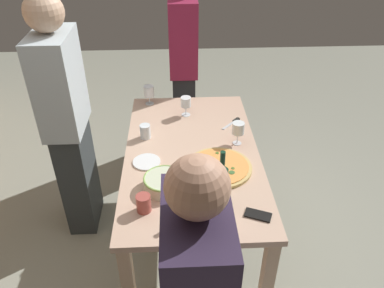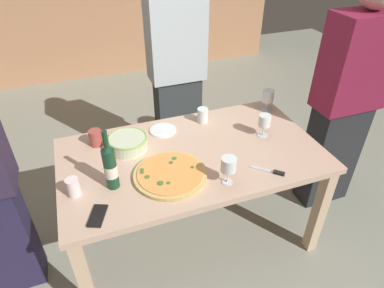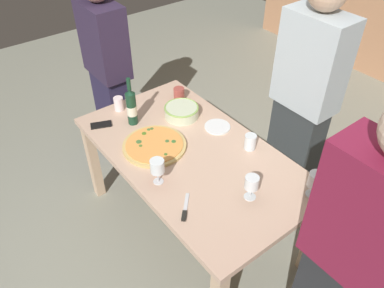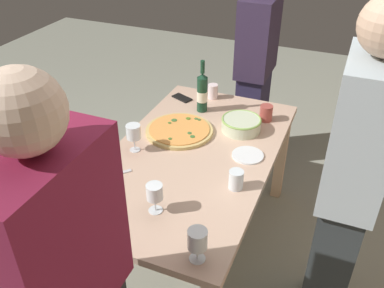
% 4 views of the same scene
% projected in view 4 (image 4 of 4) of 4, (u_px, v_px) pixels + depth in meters
% --- Properties ---
extents(ground_plane, '(8.00, 8.00, 0.00)m').
position_uv_depth(ground_plane, '(192.00, 246.00, 2.79)').
color(ground_plane, gray).
extents(dining_table, '(1.60, 0.90, 0.75)m').
position_uv_depth(dining_table, '(192.00, 167.00, 2.43)').
color(dining_table, '#CDA88E').
rests_on(dining_table, ground).
extents(pizza, '(0.42, 0.42, 0.03)m').
position_uv_depth(pizza, '(179.00, 130.00, 2.57)').
color(pizza, tan).
rests_on(pizza, dining_table).
extents(serving_bowl, '(0.25, 0.25, 0.08)m').
position_uv_depth(serving_bowl, '(241.00, 124.00, 2.58)').
color(serving_bowl, beige).
rests_on(serving_bowl, dining_table).
extents(wine_bottle, '(0.07, 0.07, 0.36)m').
position_uv_depth(wine_bottle, '(202.00, 92.00, 2.74)').
color(wine_bottle, '#163B27').
rests_on(wine_bottle, dining_table).
extents(wine_glass_near_pizza, '(0.08, 0.08, 0.16)m').
position_uv_depth(wine_glass_near_pizza, '(197.00, 241.00, 1.68)').
color(wine_glass_near_pizza, white).
rests_on(wine_glass_near_pizza, dining_table).
extents(wine_glass_by_bottle, '(0.08, 0.08, 0.17)m').
position_uv_depth(wine_glass_by_bottle, '(134.00, 133.00, 2.35)').
color(wine_glass_by_bottle, white).
rests_on(wine_glass_by_bottle, dining_table).
extents(wine_glass_far_left, '(0.08, 0.08, 0.15)m').
position_uv_depth(wine_glass_far_left, '(155.00, 193.00, 1.92)').
color(wine_glass_far_left, white).
rests_on(wine_glass_far_left, dining_table).
extents(cup_amber, '(0.08, 0.08, 0.10)m').
position_uv_depth(cup_amber, '(266.00, 113.00, 2.68)').
color(cup_amber, '#A9493F').
rests_on(cup_amber, dining_table).
extents(cup_ceramic, '(0.08, 0.08, 0.10)m').
position_uv_depth(cup_ceramic, '(236.00, 180.00, 2.10)').
color(cup_ceramic, white).
rests_on(cup_ceramic, dining_table).
extents(cup_spare, '(0.07, 0.07, 0.10)m').
position_uv_depth(cup_spare, '(213.00, 91.00, 2.94)').
color(cup_spare, white).
rests_on(cup_spare, dining_table).
extents(side_plate, '(0.18, 0.18, 0.01)m').
position_uv_depth(side_plate, '(248.00, 155.00, 2.36)').
color(side_plate, white).
rests_on(side_plate, dining_table).
extents(cell_phone, '(0.12, 0.16, 0.01)m').
position_uv_depth(cell_phone, '(182.00, 98.00, 2.96)').
color(cell_phone, black).
rests_on(cell_phone, dining_table).
extents(pizza_knife, '(0.16, 0.15, 0.02)m').
position_uv_depth(pizza_knife, '(108.00, 176.00, 2.20)').
color(pizza_knife, silver).
rests_on(pizza_knife, dining_table).
extents(person_host, '(0.42, 0.24, 1.58)m').
position_uv_depth(person_host, '(255.00, 70.00, 3.27)').
color(person_host, '#251F3D').
rests_on(person_host, ground).
extents(person_guest_right, '(0.43, 0.24, 1.76)m').
position_uv_depth(person_guest_right, '(348.00, 188.00, 1.89)').
color(person_guest_right, '#2F3537').
rests_on(person_guest_right, ground).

